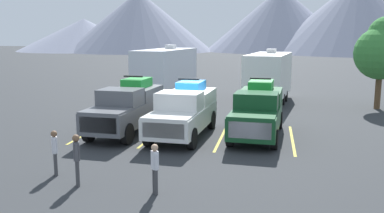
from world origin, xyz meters
TOP-DOWN VIEW (x-y plane):
  - ground_plane at (0.00, 0.00)m, footprint 240.00×240.00m
  - pickup_truck_a at (-3.02, -0.31)m, footprint 2.42×5.87m
  - pickup_truck_b at (-0.16, -0.48)m, footprint 2.50×5.91m
  - pickup_truck_c at (3.24, 0.16)m, footprint 2.45×5.96m
  - lot_stripe_a at (-4.84, -0.35)m, footprint 0.12×5.50m
  - lot_stripe_b at (-1.61, -0.35)m, footprint 0.12×5.50m
  - lot_stripe_c at (1.61, -0.35)m, footprint 0.12×5.50m
  - lot_stripe_d at (4.84, -0.35)m, footprint 0.12×5.50m
  - camper_trailer_a at (-3.62, 9.68)m, footprint 3.38×7.93m
  - camper_trailer_b at (3.62, 10.04)m, footprint 3.34×7.72m
  - person_a at (-3.30, -6.85)m, footprint 0.28×0.31m
  - person_b at (-2.12, -7.65)m, footprint 0.28×0.34m
  - person_c at (0.48, -7.84)m, footprint 0.28×0.30m
  - tree_a at (10.57, 8.80)m, footprint 3.29×3.29m
  - mountain_ridge at (7.45, 89.89)m, footprint 136.94×48.18m

SIDE VIEW (x-z plane):
  - ground_plane at x=0.00m, z-range 0.00..0.00m
  - lot_stripe_a at x=-4.84m, z-range 0.00..0.01m
  - lot_stripe_b at x=-1.61m, z-range 0.00..0.01m
  - lot_stripe_c at x=1.61m, z-range 0.00..0.01m
  - lot_stripe_d at x=4.84m, z-range 0.00..0.01m
  - person_c at x=0.48m, z-range 0.12..1.66m
  - person_a at x=-3.30m, z-range 0.12..1.68m
  - person_b at x=-2.12m, z-range 0.13..1.80m
  - pickup_truck_c at x=3.24m, z-range -0.12..2.53m
  - pickup_truck_b at x=-0.16m, z-range -0.10..2.52m
  - pickup_truck_a at x=-3.02m, z-range -0.10..2.59m
  - camper_trailer_b at x=3.62m, z-range 0.10..3.77m
  - camper_trailer_a at x=-3.62m, z-range 0.10..4.04m
  - tree_a at x=10.57m, z-range 0.88..6.70m
  - mountain_ridge at x=7.45m, z-range -1.18..16.38m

